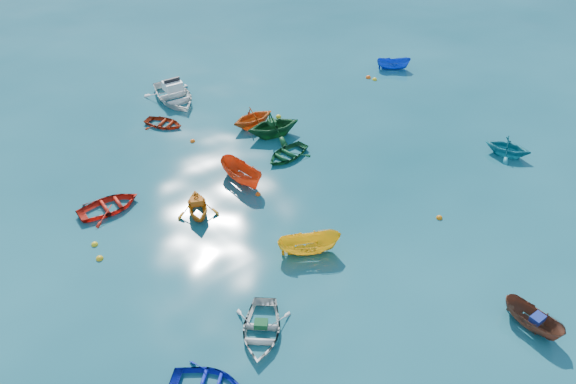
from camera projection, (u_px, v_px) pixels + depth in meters
ground at (351, 247)px, 27.64m from camera, size 160.00×160.00×0.00m
dinghy_white_near at (261, 333)px, 23.49m from camera, size 4.02×4.10×0.70m
sampan_brown_mid at (530, 327)px, 23.77m from camera, size 1.08×2.76×1.06m
dinghy_orange_w at (198, 214)px, 29.65m from camera, size 3.12×3.29×1.37m
sampan_yellow_mid at (309, 252)px, 27.35m from camera, size 3.25×2.56×1.19m
dinghy_green_e at (287, 157)px, 33.92m from camera, size 3.25×2.54×0.62m
dinghy_cyan_se at (506, 155)px, 34.07m from camera, size 3.13×3.32×1.38m
dinghy_red_nw at (110, 209)px, 29.96m from camera, size 3.40×2.53×0.68m
sampan_orange_n at (242, 181)px, 31.95m from camera, size 1.46×3.37×1.28m
dinghy_green_n at (274, 136)px, 35.82m from camera, size 4.03×3.70×1.78m
sampan_blue_far at (393, 69)px, 43.57m from camera, size 2.59×2.41×1.00m
dinghy_red_far at (164, 125)px, 36.83m from camera, size 2.98×3.22×0.54m
dinghy_orange_far at (253, 126)px, 36.75m from camera, size 2.98×2.59×1.53m
motorboat_white at (175, 100)px, 39.55m from camera, size 3.89×5.08×1.58m
tarp_green_a at (261, 324)px, 23.27m from camera, size 0.71×0.69×0.27m
tarp_blue_a at (538, 319)px, 23.26m from camera, size 0.59×0.45×0.28m
tarp_orange_a at (197, 201)px, 29.17m from camera, size 0.78×0.71×0.31m
tarp_green_b at (272, 122)px, 35.16m from camera, size 0.57×0.67×0.28m
buoy_or_b at (439, 218)px, 29.38m from camera, size 0.33×0.33×0.33m
buoy_ye_b at (100, 259)px, 26.99m from camera, size 0.36×0.36×0.36m
buoy_or_c at (258, 195)px, 30.97m from camera, size 0.31×0.31×0.31m
buoy_ye_c at (278, 117)px, 37.68m from camera, size 0.36×0.36×0.36m
buoy_or_d at (368, 78)px, 42.34m from camera, size 0.39×0.39×0.39m
buoy_ye_d at (95, 245)px, 27.77m from camera, size 0.34×0.34×0.34m
buoy_or_e at (193, 142)px, 35.28m from camera, size 0.33×0.33×0.33m
buoy_ye_e at (375, 80)px, 42.08m from camera, size 0.35×0.35×0.35m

